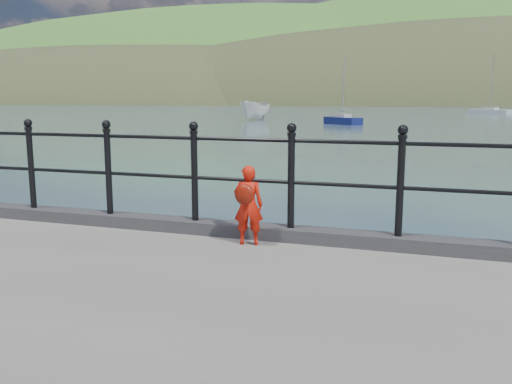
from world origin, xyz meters
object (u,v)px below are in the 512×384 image
(child, at_px, (248,204))
(sailboat_deep, at_px, (490,112))
(launch_white, at_px, (256,111))
(railing, at_px, (241,167))
(sailboat_port, at_px, (343,121))

(child, bearing_deg, sailboat_deep, -108.78)
(sailboat_deep, bearing_deg, child, -61.48)
(launch_white, distance_m, sailboat_deep, 45.02)
(railing, height_order, sailboat_port, sailboat_port)
(railing, xyz_separation_m, child, (0.20, -0.33, -0.37))
(sailboat_port, bearing_deg, sailboat_deep, 109.98)
(launch_white, bearing_deg, sailboat_deep, 58.41)
(railing, bearing_deg, launch_white, 108.28)
(railing, height_order, launch_white, railing)
(sailboat_deep, height_order, sailboat_port, sailboat_deep)
(launch_white, bearing_deg, railing, -65.49)
(child, distance_m, sailboat_port, 48.31)
(child, height_order, launch_white, launch_white)
(railing, distance_m, sailboat_port, 47.97)
(railing, relative_size, child, 20.30)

